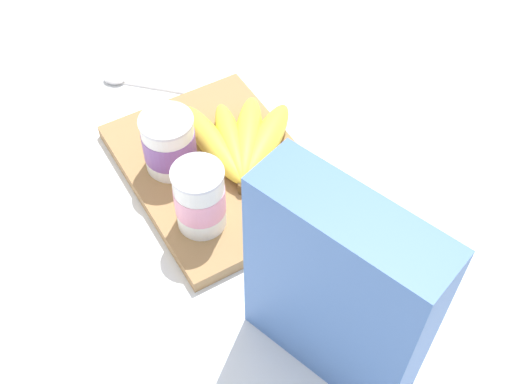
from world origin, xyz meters
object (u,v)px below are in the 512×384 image
(cereal_box, at_px, (338,292))
(spoon, at_px, (130,82))
(cutting_board, at_px, (218,169))
(banana_bunch, at_px, (239,142))
(yogurt_cup_front, at_px, (200,198))
(yogurt_cup_back, at_px, (169,143))

(cereal_box, height_order, spoon, cereal_box)
(cutting_board, bearing_deg, banana_bunch, -79.07)
(cutting_board, xyz_separation_m, spoon, (0.24, 0.03, -0.00))
(yogurt_cup_front, relative_size, spoon, 0.91)
(cutting_board, xyz_separation_m, yogurt_cup_front, (-0.08, 0.06, 0.06))
(cereal_box, distance_m, yogurt_cup_front, 0.23)
(cereal_box, bearing_deg, yogurt_cup_front, 172.51)
(yogurt_cup_front, xyz_separation_m, yogurt_cup_back, (0.11, -0.01, -0.01))
(spoon, bearing_deg, banana_bunch, -162.94)
(cereal_box, relative_size, yogurt_cup_back, 3.00)
(yogurt_cup_front, relative_size, yogurt_cup_back, 1.13)
(yogurt_cup_front, xyz_separation_m, spoon, (0.31, -0.03, -0.06))
(cereal_box, height_order, banana_bunch, cereal_box)
(yogurt_cup_back, height_order, spoon, yogurt_cup_back)
(cutting_board, distance_m, cereal_box, 0.32)
(cutting_board, distance_m, spoon, 0.24)
(cereal_box, xyz_separation_m, yogurt_cup_back, (0.33, 0.03, -0.07))
(yogurt_cup_front, height_order, banana_bunch, yogurt_cup_front)
(cutting_board, relative_size, cereal_box, 1.20)
(yogurt_cup_back, bearing_deg, banana_bunch, -105.22)
(yogurt_cup_front, height_order, spoon, yogurt_cup_front)
(cutting_board, height_order, yogurt_cup_front, yogurt_cup_front)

